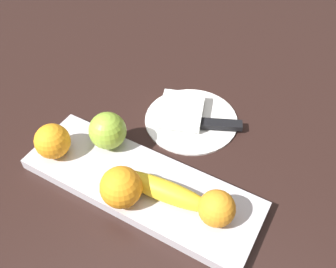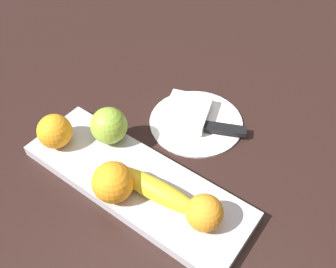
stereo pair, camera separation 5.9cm
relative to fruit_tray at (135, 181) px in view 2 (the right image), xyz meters
name	(u,v)px [view 2 (the right image)]	position (x,y,z in m)	size (l,w,h in m)	color
ground_plane	(157,186)	(-0.03, -0.02, -0.01)	(2.40, 2.40, 0.00)	black
fruit_tray	(135,181)	(0.00, 0.00, 0.00)	(0.46, 0.15, 0.02)	#BEB9C2
apple	(109,126)	(0.10, -0.05, 0.05)	(0.07, 0.07, 0.07)	#8BB235
banana	(155,189)	(-0.06, 0.01, 0.03)	(0.19, 0.04, 0.04)	yellow
orange_near_apple	(113,182)	(0.00, 0.05, 0.05)	(0.07, 0.07, 0.07)	orange
orange_near_banana	(205,213)	(-0.16, 0.00, 0.04)	(0.06, 0.06, 0.06)	orange
orange_center	(55,131)	(0.18, 0.03, 0.05)	(0.07, 0.07, 0.07)	orange
dinner_plate	(196,121)	(0.00, -0.21, -0.01)	(0.21, 0.21, 0.01)	white
folded_napkin	(187,112)	(0.03, -0.21, 0.01)	(0.10, 0.11, 0.02)	white
knife	(218,128)	(-0.05, -0.21, 0.00)	(0.17, 0.09, 0.01)	silver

